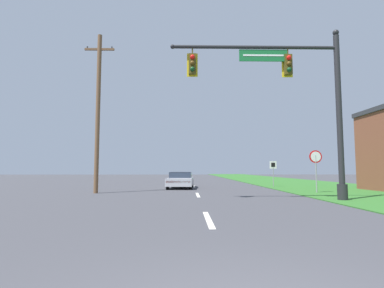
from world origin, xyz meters
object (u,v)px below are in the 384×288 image
object	(u,v)px
car_ahead	(181,180)
stop_sign	(316,162)
route_sign_post	(273,168)
signal_mast	(299,96)
utility_pole_near	(98,110)

from	to	relation	value
car_ahead	stop_sign	bearing A→B (deg)	-31.34
car_ahead	route_sign_post	bearing A→B (deg)	9.51
signal_mast	car_ahead	size ratio (longest dim) A/B	1.70
route_sign_post	stop_sign	bearing A→B (deg)	-82.95
car_ahead	route_sign_post	distance (m)	7.57
car_ahead	stop_sign	distance (m)	9.66
route_sign_post	car_ahead	bearing A→B (deg)	-170.49
route_sign_post	utility_pole_near	size ratio (longest dim) A/B	0.21
car_ahead	utility_pole_near	xyz separation A→B (m)	(-4.91, -4.85, 4.39)
signal_mast	utility_pole_near	size ratio (longest dim) A/B	0.83
car_ahead	route_sign_post	xyz separation A→B (m)	(7.41, 1.24, 0.92)
car_ahead	stop_sign	size ratio (longest dim) A/B	1.88
signal_mast	car_ahead	world-z (taller)	signal_mast
signal_mast	route_sign_post	bearing A→B (deg)	80.34
signal_mast	car_ahead	xyz separation A→B (m)	(-5.62, 9.31, -4.17)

